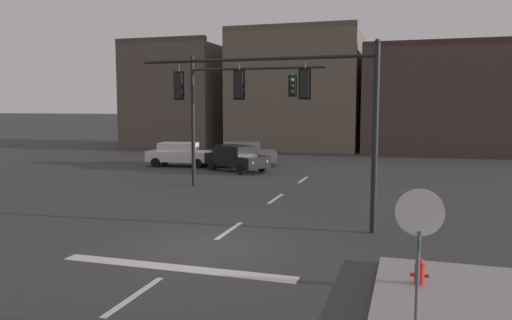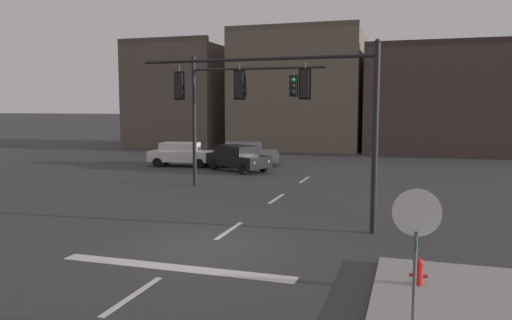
% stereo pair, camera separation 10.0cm
% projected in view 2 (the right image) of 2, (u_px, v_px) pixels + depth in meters
% --- Properties ---
extents(ground_plane, '(400.00, 400.00, 0.00)m').
position_uv_depth(ground_plane, '(205.00, 247.00, 14.77)').
color(ground_plane, '#353538').
extents(stop_bar_paint, '(6.40, 0.50, 0.01)m').
position_uv_depth(stop_bar_paint, '(174.00, 267.00, 12.87)').
color(stop_bar_paint, silver).
rests_on(stop_bar_paint, ground).
extents(lane_centreline, '(0.16, 26.40, 0.01)m').
position_uv_depth(lane_centreline, '(229.00, 231.00, 16.67)').
color(lane_centreline, silver).
rests_on(lane_centreline, ground).
extents(signal_mast_near_side, '(8.41, 0.53, 6.21)m').
position_uv_depth(signal_mast_near_side, '(290.00, 99.00, 16.83)').
color(signal_mast_near_side, black).
rests_on(signal_mast_near_side, ground).
extents(signal_mast_far_side, '(6.83, 0.39, 6.66)m').
position_uv_depth(signal_mast_far_side, '(230.00, 100.00, 25.00)').
color(signal_mast_far_side, black).
rests_on(signal_mast_far_side, ground).
extents(stop_sign, '(0.76, 0.64, 2.83)m').
position_uv_depth(stop_sign, '(416.00, 232.00, 7.96)').
color(stop_sign, '#56565B').
rests_on(stop_sign, ground).
extents(car_lot_nearside, '(4.69, 3.82, 1.61)m').
position_uv_depth(car_lot_nearside, '(238.00, 158.00, 31.70)').
color(car_lot_nearside, black).
rests_on(car_lot_nearside, ground).
extents(car_lot_middle, '(4.75, 3.16, 1.61)m').
position_uv_depth(car_lot_middle, '(245.00, 153.00, 34.40)').
color(car_lot_middle, slate).
rests_on(car_lot_middle, ground).
extents(car_lot_farside, '(4.60, 2.31, 1.61)m').
position_uv_depth(car_lot_farside, '(182.00, 154.00, 34.22)').
color(car_lot_farside, silver).
rests_on(car_lot_farside, ground).
extents(fire_hydrant, '(0.40, 0.30, 0.75)m').
position_uv_depth(fire_hydrant, '(418.00, 277.00, 11.22)').
color(fire_hydrant, red).
rests_on(fire_hydrant, ground).
extents(building_row, '(45.72, 12.53, 11.15)m').
position_uv_depth(building_row, '(351.00, 100.00, 46.71)').
color(building_row, brown).
rests_on(building_row, ground).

